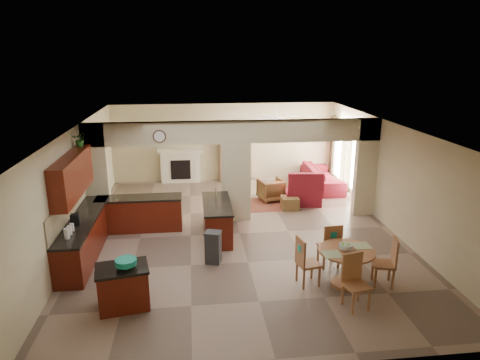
{
  "coord_description": "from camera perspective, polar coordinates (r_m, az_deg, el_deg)",
  "views": [
    {
      "loc": [
        -1.17,
        -10.21,
        4.53
      ],
      "look_at": [
        0.03,
        0.3,
        1.37
      ],
      "focal_mm": 32.0,
      "sensor_mm": 36.0,
      "label": 1
    }
  ],
  "objects": [
    {
      "name": "floor",
      "position": [
        11.23,
        -0.0,
        -7.14
      ],
      "size": [
        10.0,
        10.0,
        0.0
      ],
      "primitive_type": "plane",
      "color": "#876E5D",
      "rests_on": "ground"
    },
    {
      "name": "ceiling",
      "position": [
        10.42,
        -0.0,
        7.09
      ],
      "size": [
        10.0,
        10.0,
        0.0
      ],
      "primitive_type": "plane",
      "rotation": [
        3.14,
        0.0,
        0.0
      ],
      "color": "white",
      "rests_on": "wall_back"
    },
    {
      "name": "wall_back",
      "position": [
        15.58,
        -2.11,
        5.04
      ],
      "size": [
        8.0,
        0.0,
        8.0
      ],
      "primitive_type": "plane",
      "rotation": [
        1.57,
        0.0,
        0.0
      ],
      "color": "beige",
      "rests_on": "floor"
    },
    {
      "name": "wall_front",
      "position": [
        6.19,
        5.44,
        -13.82
      ],
      "size": [
        8.0,
        0.0,
        8.0
      ],
      "primitive_type": "plane",
      "rotation": [
        -1.57,
        0.0,
        0.0
      ],
      "color": "beige",
      "rests_on": "floor"
    },
    {
      "name": "wall_left",
      "position": [
        11.05,
        -21.08,
        -0.97
      ],
      "size": [
        0.0,
        10.0,
        10.0
      ],
      "primitive_type": "plane",
      "rotation": [
        1.57,
        0.0,
        1.57
      ],
      "color": "beige",
      "rests_on": "floor"
    },
    {
      "name": "wall_right",
      "position": [
        11.87,
        19.56,
        0.36
      ],
      "size": [
        0.0,
        10.0,
        10.0
      ],
      "primitive_type": "plane",
      "rotation": [
        1.57,
        0.0,
        -1.57
      ],
      "color": "beige",
      "rests_on": "floor"
    },
    {
      "name": "partition_left_pier",
      "position": [
        11.91,
        -18.55,
        0.52
      ],
      "size": [
        0.6,
        0.25,
        2.8
      ],
      "primitive_type": "cube",
      "color": "beige",
      "rests_on": "floor"
    },
    {
      "name": "partition_center_pier",
      "position": [
        11.78,
        -0.56,
        -0.28
      ],
      "size": [
        0.8,
        0.25,
        2.2
      ],
      "primitive_type": "cube",
      "color": "beige",
      "rests_on": "floor"
    },
    {
      "name": "partition_right_pier",
      "position": [
        12.62,
        16.4,
        1.59
      ],
      "size": [
        0.6,
        0.25,
        2.8
      ],
      "primitive_type": "cube",
      "color": "beige",
      "rests_on": "floor"
    },
    {
      "name": "partition_header",
      "position": [
        11.45,
        -0.58,
        6.43
      ],
      "size": [
        8.0,
        0.25,
        0.6
      ],
      "primitive_type": "cube",
      "color": "beige",
      "rests_on": "partition_center_pier"
    },
    {
      "name": "kitchen_counter",
      "position": [
        10.96,
        -17.13,
        -5.91
      ],
      "size": [
        2.52,
        3.29,
        1.48
      ],
      "color": "#3F1507",
      "rests_on": "floor"
    },
    {
      "name": "upper_cabinets",
      "position": [
        10.12,
        -21.47,
        0.51
      ],
      "size": [
        0.35,
        2.4,
        0.9
      ],
      "primitive_type": "cube",
      "color": "#3F1507",
      "rests_on": "wall_left"
    },
    {
      "name": "peninsula",
      "position": [
        10.91,
        -3.08,
        -5.32
      ],
      "size": [
        0.7,
        1.85,
        0.91
      ],
      "color": "#3F1507",
      "rests_on": "floor"
    },
    {
      "name": "wall_clock",
      "position": [
        11.29,
        -10.7,
        5.73
      ],
      "size": [
        0.34,
        0.03,
        0.34
      ],
      "primitive_type": "cylinder",
      "rotation": [
        1.57,
        0.0,
        0.0
      ],
      "color": "#4C2919",
      "rests_on": "partition_header"
    },
    {
      "name": "rug",
      "position": [
        13.33,
        4.1,
        -3.24
      ],
      "size": [
        1.6,
        1.3,
        0.01
      ],
      "primitive_type": "cube",
      "color": "brown",
      "rests_on": "floor"
    },
    {
      "name": "fireplace",
      "position": [
        15.55,
        -7.92,
        1.9
      ],
      "size": [
        1.6,
        0.35,
        1.2
      ],
      "color": "white",
      "rests_on": "floor"
    },
    {
      "name": "shelving_unit",
      "position": [
        15.54,
        -0.75,
        3.13
      ],
      "size": [
        1.0,
        0.32,
        1.8
      ],
      "primitive_type": "cube",
      "color": "brown",
      "rests_on": "floor"
    },
    {
      "name": "window_a",
      "position": [
        13.93,
        15.33,
        2.21
      ],
      "size": [
        0.02,
        0.9,
        1.9
      ],
      "primitive_type": "cube",
      "color": "white",
      "rests_on": "wall_right"
    },
    {
      "name": "window_b",
      "position": [
        15.48,
        13.05,
        3.79
      ],
      "size": [
        0.02,
        0.9,
        1.9
      ],
      "primitive_type": "cube",
      "color": "white",
      "rests_on": "wall_right"
    },
    {
      "name": "glazed_door",
      "position": [
        14.73,
        14.09,
        2.47
      ],
      "size": [
        0.02,
        0.7,
        2.1
      ],
      "primitive_type": "cube",
      "color": "white",
      "rests_on": "wall_right"
    },
    {
      "name": "drape_a_left",
      "position": [
        13.38,
        16.1,
        1.57
      ],
      "size": [
        0.1,
        0.28,
        2.3
      ],
      "primitive_type": "cube",
      "color": "#3D2118",
      "rests_on": "wall_right"
    },
    {
      "name": "drape_a_right",
      "position": [
        14.46,
        14.32,
        2.8
      ],
      "size": [
        0.1,
        0.28,
        2.3
      ],
      "primitive_type": "cube",
      "color": "#3D2118",
      "rests_on": "wall_right"
    },
    {
      "name": "drape_b_left",
      "position": [
        14.91,
        13.66,
        3.27
      ],
      "size": [
        0.1,
        0.28,
        2.3
      ],
      "primitive_type": "cube",
      "color": "#3D2118",
      "rests_on": "wall_right"
    },
    {
      "name": "drape_b_right",
      "position": [
        16.02,
        12.21,
        4.27
      ],
      "size": [
        0.1,
        0.28,
        2.3
      ],
      "primitive_type": "cube",
      "color": "#3D2118",
      "rests_on": "wall_right"
    },
    {
      "name": "ceiling_fan",
      "position": [
        13.62,
        4.88,
        8.27
      ],
      "size": [
        1.0,
        1.0,
        0.1
      ],
      "primitive_type": "cylinder",
      "color": "white",
      "rests_on": "ceiling"
    },
    {
      "name": "kitchen_island",
      "position": [
        8.35,
        -15.3,
        -13.58
      ],
      "size": [
        1.04,
        0.83,
        0.81
      ],
      "rotation": [
        0.0,
        0.0,
        0.19
      ],
      "color": "#3F1507",
      "rests_on": "floor"
    },
    {
      "name": "teal_bowl",
      "position": [
        8.06,
        -14.95,
        -10.75
      ],
      "size": [
        0.38,
        0.38,
        0.18
      ],
      "primitive_type": "cylinder",
      "color": "#15947A",
      "rests_on": "kitchen_island"
    },
    {
      "name": "trash_can",
      "position": [
        9.65,
        -3.59,
        -9.1
      ],
      "size": [
        0.39,
        0.36,
        0.69
      ],
      "primitive_type": "cube",
      "rotation": [
        0.0,
        0.0,
        -0.31
      ],
      "color": "#2B2B2E",
      "rests_on": "floor"
    },
    {
      "name": "dining_table",
      "position": [
        8.97,
        13.95,
        -10.53
      ],
      "size": [
        1.13,
        1.13,
        0.77
      ],
      "color": "brown",
      "rests_on": "floor"
    },
    {
      "name": "fruit_bowl",
      "position": [
        8.82,
        13.92,
        -8.64
      ],
      "size": [
        0.26,
        0.26,
        0.14
      ],
      "primitive_type": "cylinder",
      "color": "#77BE28",
      "rests_on": "dining_table"
    },
    {
      "name": "sofa",
      "position": [
        15.16,
        10.88,
        0.39
      ],
      "size": [
        2.53,
        1.04,
        0.73
      ],
      "primitive_type": "imported",
      "rotation": [
        0.0,
        0.0,
        1.55
      ],
      "color": "maroon",
      "rests_on": "floor"
    },
    {
      "name": "chaise",
      "position": [
        13.47,
        8.31,
        -2.22
      ],
      "size": [
        1.15,
        0.98,
        0.43
      ],
      "primitive_type": "cube",
      "rotation": [
        0.0,
        0.0,
        -0.1
      ],
      "color": "maroon",
      "rests_on": "floor"
    },
    {
      "name": "armchair",
      "position": [
        13.64,
        4.16,
        -1.29
      ],
      "size": [
        0.89,
        0.9,
        0.68
      ],
      "primitive_type": "imported",
      "rotation": [
        0.0,
        0.0,
        3.38
      ],
      "color": "maroon",
      "rests_on": "floor"
    },
    {
      "name": "ottoman",
      "position": [
        12.98,
        6.68,
        -3.05
      ],
      "size": [
        0.52,
        0.52,
        0.37
      ],
      "primitive_type": "cube",
      "rotation": [
        0.0,
        0.0,
        -0.04
      ],
      "color": "maroon",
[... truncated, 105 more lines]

